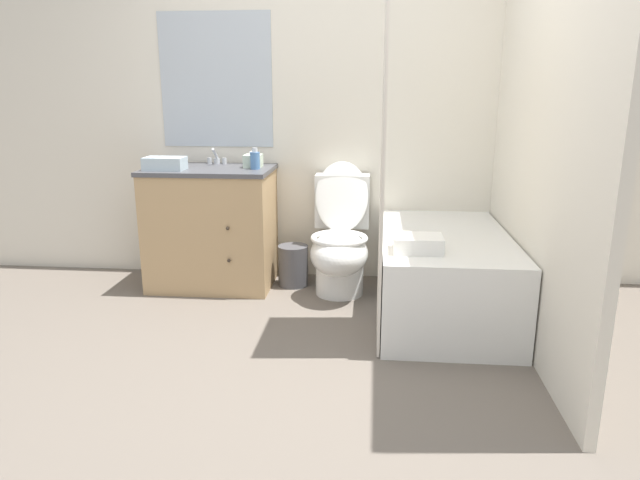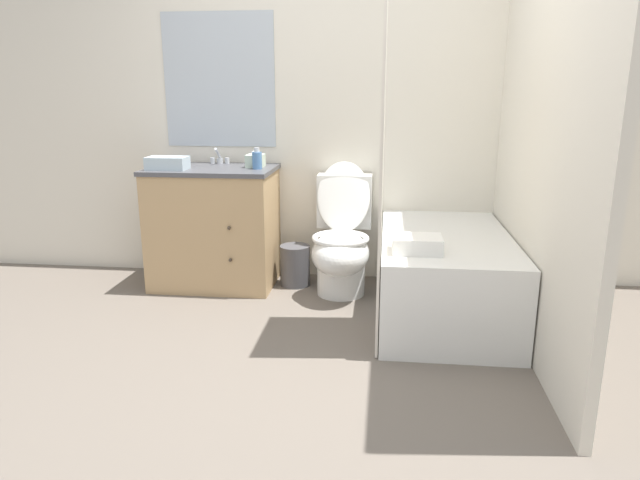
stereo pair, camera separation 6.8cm
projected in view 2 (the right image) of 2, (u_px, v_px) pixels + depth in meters
ground_plane at (292, 376)px, 2.82m from camera, size 14.00×14.00×0.00m
wall_back at (326, 107)px, 4.06m from camera, size 8.00×0.06×2.50m
wall_right at (534, 112)px, 3.13m from camera, size 0.05×2.60×2.50m
vanity_cabinet at (214, 225)px, 4.06m from camera, size 0.87×0.60×0.85m
sink_faucet at (219, 159)px, 4.13m from camera, size 0.14×0.12×0.12m
toilet at (342, 244)px, 3.90m from camera, size 0.39×0.70×0.89m
bathtub at (444, 275)px, 3.53m from camera, size 0.77×1.38×0.52m
shower_curtain at (382, 161)px, 3.01m from camera, size 0.02×0.56×2.01m
wastebasket at (295, 265)px, 4.10m from camera, size 0.22×0.22×0.29m
tissue_box at (255, 160)px, 3.95m from camera, size 0.12×0.14×0.11m
soap_dispenser at (257, 160)px, 3.85m from camera, size 0.07×0.07×0.14m
hand_towel_folded at (167, 163)px, 3.84m from camera, size 0.27×0.16×0.09m
bath_towel_folded at (417, 244)px, 3.09m from camera, size 0.27×0.21×0.09m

